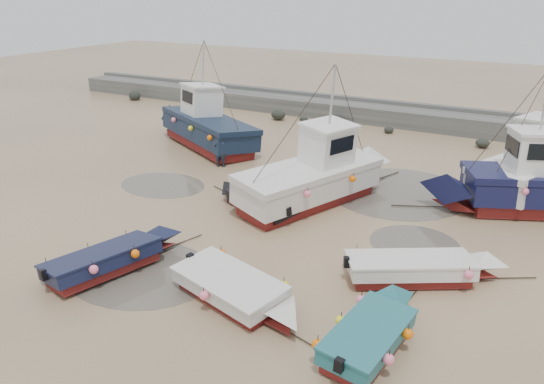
{
  "coord_description": "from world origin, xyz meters",
  "views": [
    {
      "loc": [
        8.75,
        -14.42,
        9.26
      ],
      "look_at": [
        -0.87,
        3.2,
        1.4
      ],
      "focal_mm": 35.0,
      "sensor_mm": 36.0,
      "label": 1
    }
  ],
  "objects": [
    {
      "name": "person",
      "position": [
        -6.86,
        8.31,
        0.0
      ],
      "size": [
        0.78,
        0.66,
        1.8
      ],
      "primitive_type": "imported",
      "rotation": [
        0.0,
        0.0,
        3.55
      ],
      "color": "#1C2538",
      "rests_on": "ground"
    },
    {
      "name": "dinghy_4",
      "position": [
        -2.09,
        4.14,
        0.55
      ],
      "size": [
        5.61,
        3.06,
        1.43
      ],
      "rotation": [
        0.0,
        0.0,
        1.16
      ],
      "color": "maroon",
      "rests_on": "ground"
    },
    {
      "name": "puddle_a",
      "position": [
        -2.96,
        -2.5,
        0.0
      ],
      "size": [
        5.51,
        5.51,
        0.01
      ],
      "primitive_type": "cylinder",
      "color": "#575147",
      "rests_on": "ground"
    },
    {
      "name": "dinghy_3",
      "position": [
        5.69,
        1.54,
        0.54
      ],
      "size": [
        5.97,
        3.96,
        1.43
      ],
      "rotation": [
        0.0,
        0.0,
        -1.04
      ],
      "color": "maroon",
      "rests_on": "ground"
    },
    {
      "name": "puddle_d",
      "position": [
        2.76,
        9.29,
        0.0
      ],
      "size": [
        6.61,
        6.61,
        0.01
      ],
      "primitive_type": "cylinder",
      "color": "#575147",
      "rests_on": "ground"
    },
    {
      "name": "dinghy_5",
      "position": [
        1.07,
        -2.54,
        0.55
      ],
      "size": [
        6.02,
        3.01,
        1.43
      ],
      "rotation": [
        0.0,
        0.0,
        -1.85
      ],
      "color": "maroon",
      "rests_on": "ground"
    },
    {
      "name": "seawall",
      "position": [
        0.05,
        21.99,
        0.63
      ],
      "size": [
        60.0,
        4.92,
        1.5
      ],
      "color": "slate",
      "rests_on": "ground"
    },
    {
      "name": "ground",
      "position": [
        0.0,
        0.0,
        0.0
      ],
      "size": [
        120.0,
        120.0,
        0.0
      ],
      "primitive_type": "plane",
      "color": "tan",
      "rests_on": "ground"
    },
    {
      "name": "dinghy_1",
      "position": [
        -3.83,
        -2.82,
        0.54
      ],
      "size": [
        3.04,
        6.1,
        1.43
      ],
      "rotation": [
        0.0,
        0.0,
        -0.29
      ],
      "color": "maroon",
      "rests_on": "ground"
    },
    {
      "name": "puddle_c",
      "position": [
        -7.82,
        4.58,
        0.0
      ],
      "size": [
        4.47,
        4.47,
        0.01
      ],
      "primitive_type": "cylinder",
      "color": "#575147",
      "rests_on": "ground"
    },
    {
      "name": "puddle_b",
      "position": [
        4.82,
        4.21,
        0.0
      ],
      "size": [
        3.42,
        3.42,
        0.01
      ],
      "primitive_type": "cylinder",
      "color": "#575147",
      "rests_on": "ground"
    },
    {
      "name": "dinghy_2",
      "position": [
        5.39,
        -2.54,
        0.56
      ],
      "size": [
        2.19,
        5.49,
        1.43
      ],
      "rotation": [
        0.0,
        0.0,
        -0.11
      ],
      "color": "maroon",
      "rests_on": "ground"
    },
    {
      "name": "cabin_boat_1",
      "position": [
        -0.22,
        6.31,
        1.34
      ],
      "size": [
        5.24,
        9.97,
        6.22
      ],
      "rotation": [
        0.0,
        0.0,
        -0.37
      ],
      "color": "maroon",
      "rests_on": "ground"
    },
    {
      "name": "cabin_boat_2",
      "position": [
        8.65,
        9.79,
        1.32
      ],
      "size": [
        10.22,
        5.83,
        6.22
      ],
      "rotation": [
        0.0,
        0.0,
        1.98
      ],
      "color": "maroon",
      "rests_on": "ground"
    },
    {
      "name": "cabin_boat_3",
      "position": [
        8.45,
        12.1,
        1.35
      ],
      "size": [
        5.65,
        9.55,
        6.22
      ],
      "rotation": [
        0.0,
        0.0,
        -0.4
      ],
      "color": "maroon",
      "rests_on": "ground"
    },
    {
      "name": "cabin_boat_0",
      "position": [
        -10.15,
        11.3,
        1.31
      ],
      "size": [
        10.35,
        6.7,
        6.22
      ],
      "rotation": [
        0.0,
        0.0,
        1.08
      ],
      "color": "maroon",
      "rests_on": "ground"
    }
  ]
}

